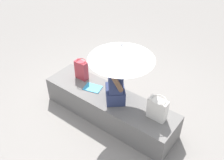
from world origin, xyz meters
The scene contains 7 objects.
ground_plane centered at (0.00, 0.00, 0.00)m, with size 14.00×14.00×0.00m, color gray.
stone_bench centered at (0.00, 0.00, 0.22)m, with size 2.28×0.61×0.44m, color slate.
person_seated centered at (-0.12, 0.00, 0.83)m, with size 0.46×0.48×0.90m.
parasol centered at (-0.22, 0.00, 1.33)m, with size 0.92×0.92×1.02m.
handbag_black centered at (0.66, -0.10, 0.62)m, with size 0.22×0.17×0.36m.
tote_bag_canvas centered at (-0.82, -0.04, 0.61)m, with size 0.28×0.20×0.35m.
magazine centered at (0.34, 0.00, 0.45)m, with size 0.28×0.20×0.01m, color #339ED1.
Camera 1 is at (-1.87, 2.38, 3.04)m, focal length 40.61 mm.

